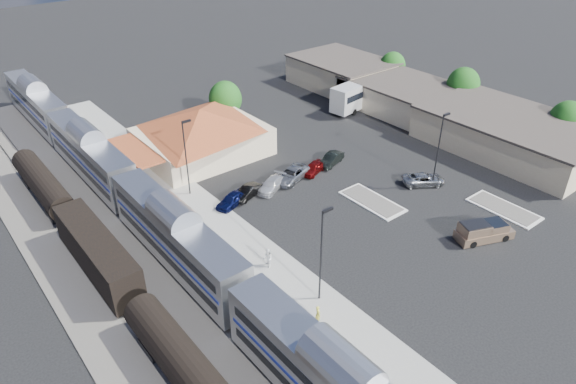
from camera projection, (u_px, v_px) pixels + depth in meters
ground at (360, 223)px, 53.44m from camera, size 280.00×280.00×0.00m
railbed at (138, 264)px, 47.50m from camera, size 16.00×100.00×0.12m
platform at (231, 238)px, 50.97m from camera, size 5.50×92.00×0.18m
passenger_train at (177, 240)px, 45.98m from camera, size 3.00×104.00×5.55m
freight_cars at (98, 254)px, 45.73m from camera, size 2.80×46.00×4.00m
station_depot at (201, 132)px, 65.44m from camera, size 18.35×12.24×6.20m
buildings_east at (424, 102)px, 76.84m from camera, size 14.40×51.40×4.80m
traffic_island_south at (372, 201)px, 56.87m from camera, size 3.30×7.50×0.21m
traffic_island_north at (504, 209)px, 55.54m from camera, size 3.30×7.50×0.21m
lamp_plat_s at (322, 249)px, 40.83m from camera, size 1.08×0.25×9.00m
lamp_plat_n at (186, 152)px, 55.55m from camera, size 1.08×0.25×9.00m
lamp_lot at (439, 145)px, 57.18m from camera, size 1.08×0.25×9.00m
tree_east_a at (567, 120)px, 66.99m from camera, size 4.56×4.56×6.42m
tree_east_b at (463, 85)px, 77.53m from camera, size 4.94×4.94×6.96m
tree_east_c at (392, 66)px, 87.13m from camera, size 4.41×4.41×6.21m
tree_depot at (225, 99)px, 73.05m from camera, size 4.71×4.71×6.63m
pickup_truck at (485, 231)px, 50.50m from camera, size 6.04×4.06×1.96m
suv at (424, 179)px, 59.90m from camera, size 5.38×4.66×1.38m
coach_bus at (363, 91)px, 80.40m from camera, size 13.59×4.75×4.27m
person_a at (318, 314)px, 40.59m from camera, size 0.58×0.72×1.70m
person_b at (268, 258)px, 46.54m from camera, size 0.98×1.11×1.89m
parked_car_a at (232, 200)px, 55.96m from camera, size 4.56×3.00×1.44m
parked_car_b at (247, 192)px, 57.39m from camera, size 4.31×2.59×1.34m
parked_car_c at (272, 184)px, 58.91m from camera, size 4.91×3.54×1.32m
parked_car_d at (292, 174)px, 60.79m from camera, size 5.84×3.96×1.49m
parked_car_e at (314, 168)px, 62.33m from camera, size 4.30×2.80×1.36m
parked_car_f at (331, 159)px, 64.24m from camera, size 4.53×2.74×1.41m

